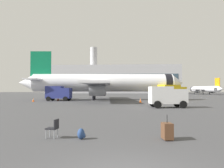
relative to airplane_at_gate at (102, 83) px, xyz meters
The scene contains 13 objects.
airplane_at_gate is the anchor object (origin of this frame).
airplane_taxiing 71.72m from the airplane_at_gate, 54.78° to the left, with size 21.92×24.06×7.17m.
service_truck 9.77m from the airplane_at_gate, 148.19° to the right, with size 4.89×2.71×2.90m.
fuel_truck 14.96m from the airplane_at_gate, ahead, with size 6.38×5.16×3.20m.
cargo_van 23.35m from the airplane_at_gate, 63.91° to the right, with size 4.61×2.79×2.60m.
safety_cone_near 9.89m from the airplane_at_gate, 157.01° to the right, with size 0.44×0.44×0.83m.
safety_cone_mid 14.77m from the airplane_at_gate, 145.86° to the right, with size 0.44×0.44×0.68m.
safety_cone_far 12.70m from the airplane_at_gate, 51.33° to the right, with size 0.44×0.44×0.74m.
safety_cone_outer 13.90m from the airplane_at_gate, 26.86° to the right, with size 0.44×0.44×0.74m.
rolling_suitcase 39.78m from the airplane_at_gate, 79.83° to the right, with size 0.47×0.68×1.10m.
traveller_backpack 39.41m from the airplane_at_gate, 85.32° to the right, with size 0.36×0.40×0.48m.
gate_chair 39.16m from the airplane_at_gate, 87.22° to the right, with size 0.53×0.53×0.86m.
terminal_building 94.30m from the airplane_at_gate, 92.00° to the left, with size 81.40×18.35×29.09m.
Camera 1 is at (-0.01, -5.72, 2.21)m, focal length 36.64 mm.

